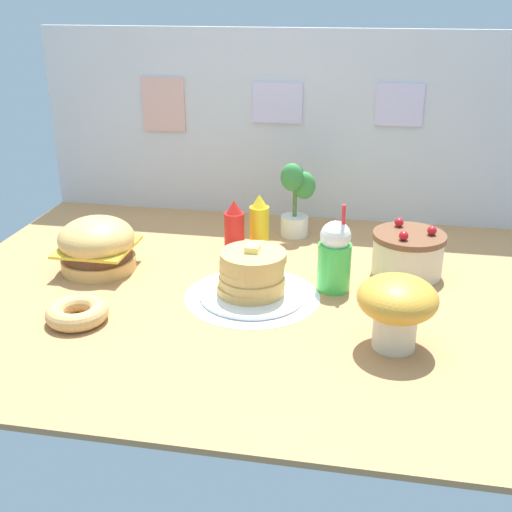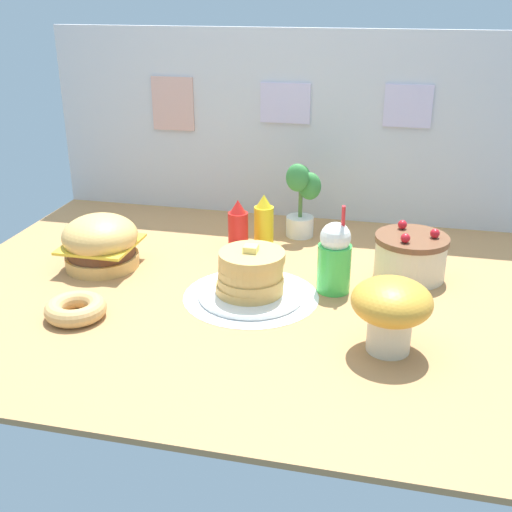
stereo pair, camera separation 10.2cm
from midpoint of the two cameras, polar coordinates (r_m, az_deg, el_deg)
name	(u,v)px [view 1 (the left image)]	position (r m, az deg, el deg)	size (l,w,h in m)	color
ground_plane	(240,293)	(2.41, -2.63, -3.30)	(2.31, 1.79, 0.02)	#B27F4C
back_wall	(277,125)	(3.10, 0.96, 11.62)	(2.31, 0.04, 0.89)	silver
doily_mat	(252,296)	(2.35, -1.58, -3.63)	(0.50, 0.50, 0.00)	white
burger	(97,245)	(2.63, -15.13, 0.93)	(0.30, 0.30, 0.22)	#DBA859
pancake_stack	(252,277)	(2.32, -1.62, -1.87)	(0.39, 0.39, 0.20)	white
layer_cake	(408,253)	(2.57, 12.34, 0.23)	(0.28, 0.28, 0.21)	beige
ketchup_bottle	(234,228)	(2.73, -3.03, 2.55)	(0.09, 0.09, 0.23)	red
mustard_bottle	(259,221)	(2.80, -0.74, 3.13)	(0.09, 0.09, 0.23)	yellow
cream_soda_cup	(335,256)	(2.37, 5.83, -0.03)	(0.13, 0.13, 0.34)	green
donut_pink_glaze	(77,312)	(2.27, -16.99, -4.86)	(0.21, 0.21, 0.06)	tan
potted_plant	(296,196)	(2.88, 2.57, 5.35)	(0.16, 0.14, 0.35)	white
mushroom_stool	(397,305)	(2.01, 11.09, -4.34)	(0.25, 0.25, 0.24)	beige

